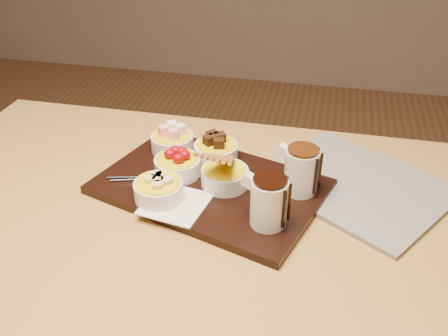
% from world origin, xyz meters
% --- Properties ---
extents(dining_table, '(1.20, 0.80, 0.75)m').
position_xyz_m(dining_table, '(0.00, 0.00, 0.65)').
color(dining_table, '#B38942').
rests_on(dining_table, ground).
extents(serving_board, '(0.53, 0.43, 0.02)m').
position_xyz_m(serving_board, '(0.06, 0.07, 0.76)').
color(serving_board, black).
rests_on(serving_board, dining_table).
extents(napkin, '(0.14, 0.14, 0.00)m').
position_xyz_m(napkin, '(0.01, -0.02, 0.77)').
color(napkin, white).
rests_on(napkin, serving_board).
extents(bowl_marshmallows, '(0.10, 0.10, 0.04)m').
position_xyz_m(bowl_marshmallows, '(-0.06, 0.19, 0.79)').
color(bowl_marshmallows, silver).
rests_on(bowl_marshmallows, serving_board).
extents(bowl_cake, '(0.10, 0.10, 0.04)m').
position_xyz_m(bowl_cake, '(0.05, 0.17, 0.79)').
color(bowl_cake, silver).
rests_on(bowl_cake, serving_board).
extents(bowl_strawberries, '(0.10, 0.10, 0.04)m').
position_xyz_m(bowl_strawberries, '(-0.02, 0.09, 0.79)').
color(bowl_strawberries, silver).
rests_on(bowl_strawberries, serving_board).
extents(bowl_biscotti, '(0.10, 0.10, 0.04)m').
position_xyz_m(bowl_biscotti, '(0.09, 0.07, 0.79)').
color(bowl_biscotti, silver).
rests_on(bowl_biscotti, serving_board).
extents(bowl_bananas, '(0.10, 0.10, 0.04)m').
position_xyz_m(bowl_bananas, '(-0.03, -0.00, 0.79)').
color(bowl_bananas, silver).
rests_on(bowl_bananas, serving_board).
extents(pitcher_dark_chocolate, '(0.09, 0.09, 0.09)m').
position_xyz_m(pitcher_dark_chocolate, '(0.20, -0.03, 0.82)').
color(pitcher_dark_chocolate, silver).
rests_on(pitcher_dark_chocolate, serving_board).
extents(pitcher_milk_chocolate, '(0.09, 0.09, 0.09)m').
position_xyz_m(pitcher_milk_chocolate, '(0.25, 0.09, 0.82)').
color(pitcher_milk_chocolate, silver).
rests_on(pitcher_milk_chocolate, serving_board).
extents(fondue_skewers, '(0.09, 0.26, 0.01)m').
position_xyz_m(fondue_skewers, '(-0.03, 0.07, 0.77)').
color(fondue_skewers, silver).
rests_on(fondue_skewers, serving_board).
extents(newspaper, '(0.47, 0.45, 0.01)m').
position_xyz_m(newspaper, '(0.36, 0.16, 0.76)').
color(newspaper, beige).
rests_on(newspaper, dining_table).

